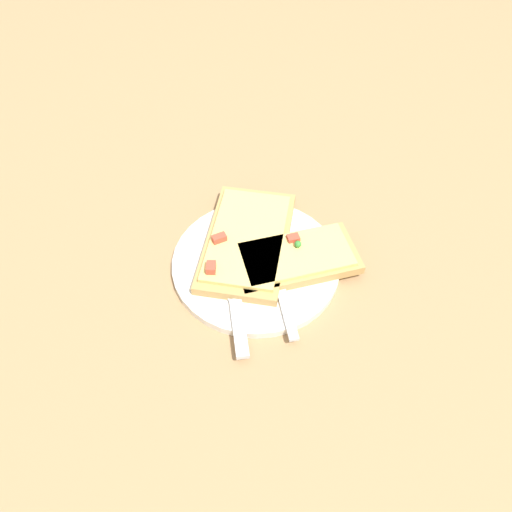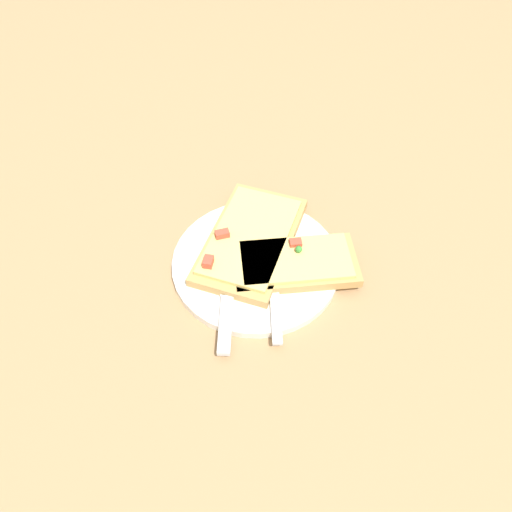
# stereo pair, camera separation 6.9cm
# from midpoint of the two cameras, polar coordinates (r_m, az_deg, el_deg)

# --- Properties ---
(ground_plane) EXTENTS (4.00, 4.00, 0.00)m
(ground_plane) POSITION_cam_midpoint_polar(r_m,az_deg,el_deg) (0.70, -2.79, -1.30)
(ground_plane) COLOR #9E7A51
(plate) EXTENTS (0.23, 0.23, 0.01)m
(plate) POSITION_cam_midpoint_polar(r_m,az_deg,el_deg) (0.70, -2.81, -1.00)
(plate) COLOR silver
(plate) RESTS_ON ground
(fork) EXTENTS (0.20, 0.06, 0.01)m
(fork) POSITION_cam_midpoint_polar(r_m,az_deg,el_deg) (0.68, -0.68, -1.64)
(fork) COLOR silver
(fork) RESTS_ON plate
(knife) EXTENTS (0.22, 0.08, 0.01)m
(knife) POSITION_cam_midpoint_polar(r_m,az_deg,el_deg) (0.66, -5.45, -4.57)
(knife) COLOR silver
(knife) RESTS_ON plate
(pizza_slice_main) EXTENTS (0.23, 0.20, 0.03)m
(pizza_slice_main) POSITION_cam_midpoint_polar(r_m,az_deg,el_deg) (0.71, -4.06, 1.56)
(pizza_slice_main) COLOR tan
(pizza_slice_main) RESTS_ON plate
(pizza_slice_corner) EXTENTS (0.11, 0.18, 0.03)m
(pizza_slice_corner) POSITION_cam_midpoint_polar(r_m,az_deg,el_deg) (0.69, 1.78, -0.38)
(pizza_slice_corner) COLOR tan
(pizza_slice_corner) RESTS_ON plate
(crumb_scatter) EXTENTS (0.08, 0.11, 0.01)m
(crumb_scatter) POSITION_cam_midpoint_polar(r_m,az_deg,el_deg) (0.72, -1.58, 2.21)
(crumb_scatter) COLOR #BA9346
(crumb_scatter) RESTS_ON plate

